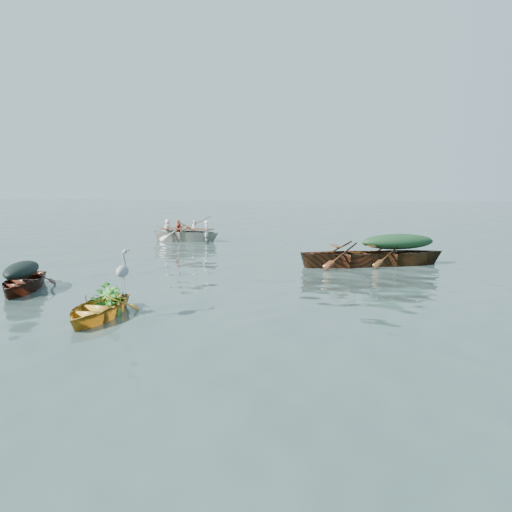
{
  "coord_description": "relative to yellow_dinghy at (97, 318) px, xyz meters",
  "views": [
    {
      "loc": [
        1.91,
        -13.65,
        2.7
      ],
      "look_at": [
        -0.4,
        1.39,
        0.5
      ],
      "focal_mm": 35.0,
      "sensor_mm": 36.0,
      "label": 1
    }
  ],
  "objects": [
    {
      "name": "rowers",
      "position": [
        -2.16,
        13.63,
        0.93
      ],
      "size": [
        3.35,
        1.72,
        0.76
      ],
      "primitive_type": "imported",
      "rotation": [
        0.0,
        0.0,
        1.41
      ],
      "color": "white",
      "rests_on": "rowed_boat"
    },
    {
      "name": "green_tarp_cover",
      "position": [
        6.86,
        7.86,
        0.8
      ],
      "size": [
        2.64,
        1.55,
        0.52
      ],
      "primitive_type": "ellipsoid",
      "rotation": [
        0.0,
        0.0,
        1.9
      ],
      "color": "#17391B",
      "rests_on": "green_tarp_boat"
    },
    {
      "name": "yellow_dinghy",
      "position": [
        0.0,
        0.0,
        0.0
      ],
      "size": [
        1.32,
        2.89,
        0.75
      ],
      "primitive_type": "imported",
      "rotation": [
        0.0,
        0.0,
        0.03
      ],
      "color": "#C68426",
      "rests_on": "ground"
    },
    {
      "name": "open_wooden_boat",
      "position": [
        5.35,
        7.35,
        0.0
      ],
      "size": [
        4.91,
        2.72,
        1.12
      ],
      "primitive_type": "imported",
      "rotation": [
        0.0,
        0.0,
        1.85
      ],
      "color": "brown",
      "rests_on": "ground"
    },
    {
      "name": "oars",
      "position": [
        -2.16,
        13.63,
        0.58
      ],
      "size": [
        1.0,
        2.66,
        0.06
      ],
      "primitive_type": null,
      "rotation": [
        0.0,
        0.0,
        1.41
      ],
      "color": "olive",
      "rests_on": "rowed_boat"
    },
    {
      "name": "heron",
      "position": [
        0.55,
        0.07,
        0.83
      ],
      "size": [
        0.29,
        0.41,
        0.92
      ],
      "primitive_type": null,
      "rotation": [
        0.0,
        0.0,
        0.03
      ],
      "color": "#95969D",
      "rests_on": "yellow_dinghy"
    },
    {
      "name": "thwart_benches",
      "position": [
        5.35,
        7.35,
        0.58
      ],
      "size": [
        2.5,
        1.5,
        0.04
      ],
      "primitive_type": null,
      "rotation": [
        0.0,
        0.0,
        1.85
      ],
      "color": "#42260F",
      "rests_on": "open_wooden_boat"
    },
    {
      "name": "green_tarp_boat",
      "position": [
        6.86,
        7.86,
        0.0
      ],
      "size": [
        4.8,
        2.82,
        1.08
      ],
      "primitive_type": "imported",
      "rotation": [
        0.0,
        0.0,
        1.9
      ],
      "color": "#532F13",
      "rests_on": "ground"
    },
    {
      "name": "rowed_boat",
      "position": [
        -2.16,
        13.63,
        0.0
      ],
      "size": [
        4.73,
        2.07,
        1.1
      ],
      "primitive_type": "imported",
      "rotation": [
        0.0,
        0.0,
        1.41
      ],
      "color": "beige",
      "rests_on": "ground"
    },
    {
      "name": "ground",
      "position": [
        2.77,
        4.41,
        0.0
      ],
      "size": [
        140.0,
        140.0,
        0.0
      ],
      "primitive_type": "plane",
      "color": "#314540",
      "rests_on": "ground"
    },
    {
      "name": "dark_tarp_cover",
      "position": [
        -3.09,
        2.17,
        0.6
      ],
      "size": [
        1.15,
        1.93,
        0.4
      ],
      "primitive_type": "ellipsoid",
      "rotation": [
        0.0,
        0.0,
        0.28
      ],
      "color": "black",
      "rests_on": "dark_covered_boat"
    },
    {
      "name": "dark_covered_boat",
      "position": [
        -3.09,
        2.17,
        0.0
      ],
      "size": [
        2.1,
        3.51,
        0.8
      ],
      "primitive_type": "imported",
      "rotation": [
        0.0,
        0.0,
        0.28
      ],
      "color": "#501B12",
      "rests_on": "ground"
    },
    {
      "name": "dinghy_weeds",
      "position": [
        0.01,
        0.55,
        0.67
      ],
      "size": [
        0.73,
        0.92,
        0.6
      ],
      "primitive_type": "imported",
      "rotation": [
        0.0,
        0.0,
        0.03
      ],
      "color": "#1A641B",
      "rests_on": "yellow_dinghy"
    }
  ]
}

